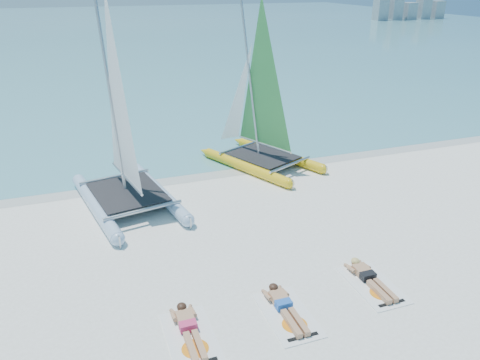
{
  "coord_description": "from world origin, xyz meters",
  "views": [
    {
      "loc": [
        -3.69,
        -10.62,
        6.94
      ],
      "look_at": [
        0.53,
        1.2,
        1.47
      ],
      "focal_mm": 35.0,
      "sensor_mm": 36.0,
      "label": 1
    }
  ],
  "objects_px": {
    "sunbather_a": "(189,327)",
    "sunbather_b": "(284,306)",
    "sunbather_c": "(369,277)",
    "catamaran_blue": "(121,141)",
    "towel_b": "(288,315)",
    "catamaran_yellow": "(255,111)",
    "towel_c": "(373,285)",
    "towel_a": "(191,338)"
  },
  "relations": [
    {
      "from": "catamaran_blue",
      "to": "sunbather_b",
      "type": "bearing_deg",
      "value": -79.23
    },
    {
      "from": "catamaran_yellow",
      "to": "towel_a",
      "type": "distance_m",
      "value": 10.5
    },
    {
      "from": "towel_a",
      "to": "sunbather_a",
      "type": "height_order",
      "value": "sunbather_a"
    },
    {
      "from": "sunbather_c",
      "to": "sunbather_a",
      "type": "bearing_deg",
      "value": -176.63
    },
    {
      "from": "sunbather_a",
      "to": "towel_c",
      "type": "bearing_deg",
      "value": 1.01
    },
    {
      "from": "sunbather_b",
      "to": "towel_c",
      "type": "distance_m",
      "value": 2.44
    },
    {
      "from": "sunbather_a",
      "to": "sunbather_c",
      "type": "bearing_deg",
      "value": 3.37
    },
    {
      "from": "catamaran_blue",
      "to": "towel_a",
      "type": "xyz_separation_m",
      "value": [
        0.43,
        -6.92,
        -2.17
      ]
    },
    {
      "from": "towel_b",
      "to": "towel_c",
      "type": "height_order",
      "value": "same"
    },
    {
      "from": "towel_b",
      "to": "sunbather_b",
      "type": "height_order",
      "value": "sunbather_b"
    },
    {
      "from": "catamaran_blue",
      "to": "sunbather_a",
      "type": "height_order",
      "value": "catamaran_blue"
    },
    {
      "from": "catamaran_blue",
      "to": "towel_c",
      "type": "xyz_separation_m",
      "value": [
        5.07,
        -6.64,
        -2.17
      ]
    },
    {
      "from": "catamaran_blue",
      "to": "towel_c",
      "type": "distance_m",
      "value": 8.64
    },
    {
      "from": "catamaran_yellow",
      "to": "towel_b",
      "type": "height_order",
      "value": "catamaran_yellow"
    },
    {
      "from": "towel_b",
      "to": "sunbather_b",
      "type": "bearing_deg",
      "value": 90.0
    },
    {
      "from": "towel_a",
      "to": "towel_c",
      "type": "distance_m",
      "value": 4.65
    },
    {
      "from": "towel_c",
      "to": "towel_a",
      "type": "bearing_deg",
      "value": -176.63
    },
    {
      "from": "catamaran_yellow",
      "to": "sunbather_a",
      "type": "distance_m",
      "value": 10.31
    },
    {
      "from": "towel_c",
      "to": "sunbather_c",
      "type": "bearing_deg",
      "value": 90.0
    },
    {
      "from": "catamaran_yellow",
      "to": "towel_c",
      "type": "relative_size",
      "value": 3.64
    },
    {
      "from": "towel_a",
      "to": "towel_c",
      "type": "height_order",
      "value": "same"
    },
    {
      "from": "catamaran_blue",
      "to": "towel_a",
      "type": "bearing_deg",
      "value": -97.04
    },
    {
      "from": "catamaran_blue",
      "to": "catamaran_yellow",
      "type": "bearing_deg",
      "value": 10.98
    },
    {
      "from": "sunbather_b",
      "to": "towel_b",
      "type": "bearing_deg",
      "value": -90.0
    },
    {
      "from": "sunbather_b",
      "to": "towel_c",
      "type": "bearing_deg",
      "value": 2.62
    },
    {
      "from": "sunbather_a",
      "to": "sunbather_c",
      "type": "distance_m",
      "value": 4.65
    },
    {
      "from": "catamaran_blue",
      "to": "towel_b",
      "type": "distance_m",
      "value": 7.74
    },
    {
      "from": "sunbather_a",
      "to": "towel_c",
      "type": "distance_m",
      "value": 4.65
    },
    {
      "from": "towel_a",
      "to": "sunbather_b",
      "type": "bearing_deg",
      "value": 4.19
    },
    {
      "from": "towel_b",
      "to": "towel_c",
      "type": "distance_m",
      "value": 2.45
    },
    {
      "from": "towel_a",
      "to": "sunbather_a",
      "type": "relative_size",
      "value": 1.07
    },
    {
      "from": "towel_a",
      "to": "sunbather_b",
      "type": "xyz_separation_m",
      "value": [
        2.21,
        0.16,
        0.11
      ]
    },
    {
      "from": "towel_a",
      "to": "sunbather_c",
      "type": "xyz_separation_m",
      "value": [
        4.64,
        0.47,
        0.11
      ]
    },
    {
      "from": "towel_b",
      "to": "sunbather_b",
      "type": "relative_size",
      "value": 1.07
    },
    {
      "from": "catamaran_yellow",
      "to": "sunbather_a",
      "type": "relative_size",
      "value": 3.9
    },
    {
      "from": "sunbather_a",
      "to": "sunbather_b",
      "type": "xyz_separation_m",
      "value": [
        2.21,
        -0.03,
        0.0
      ]
    },
    {
      "from": "catamaran_blue",
      "to": "sunbather_c",
      "type": "bearing_deg",
      "value": -62.42
    },
    {
      "from": "catamaran_yellow",
      "to": "towel_b",
      "type": "relative_size",
      "value": 3.64
    },
    {
      "from": "sunbather_a",
      "to": "catamaran_blue",
      "type": "bearing_deg",
      "value": 93.67
    },
    {
      "from": "catamaran_yellow",
      "to": "sunbather_a",
      "type": "bearing_deg",
      "value": -143.57
    },
    {
      "from": "sunbather_a",
      "to": "sunbather_b",
      "type": "bearing_deg",
      "value": -0.77
    },
    {
      "from": "sunbather_a",
      "to": "sunbather_b",
      "type": "height_order",
      "value": "same"
    }
  ]
}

